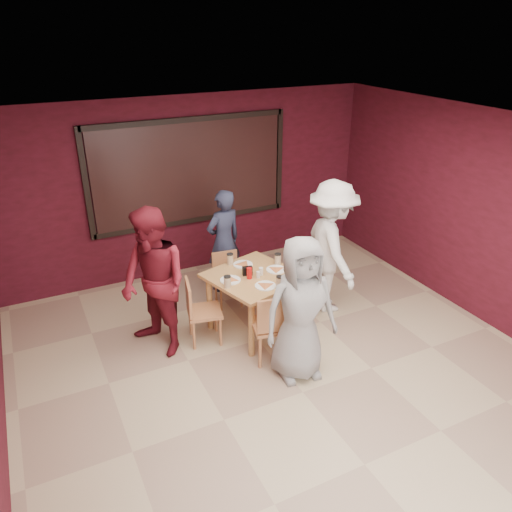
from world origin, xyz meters
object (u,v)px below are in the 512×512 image
chair_left (199,308)px  diner_right (332,247)px  diner_front (300,309)px  diner_left (154,284)px  diner_back (224,241)px  chair_back (227,275)px  dining_table (254,282)px  chair_right (299,280)px  chair_front (273,324)px

chair_left → diner_right: (1.96, -0.01, 0.45)m
diner_front → diner_left: 1.77m
diner_back → diner_left: size_ratio=0.85×
chair_back → diner_right: 1.55m
chair_left → dining_table: bearing=-4.8°
chair_back → chair_right: chair_right is taller
chair_right → diner_left: diner_left is taller
dining_table → diner_left: diner_left is taller
chair_left → chair_right: bearing=-0.7°
diner_back → dining_table: bearing=73.4°
chair_right → diner_right: bearing=0.7°
dining_table → diner_left: bearing=174.1°
dining_table → diner_back: 1.22m
diner_left → diner_right: size_ratio=0.99×
dining_table → diner_back: (0.10, 1.21, 0.08)m
diner_front → diner_back: 2.27m
chair_front → chair_left: bearing=129.7°
diner_front → chair_right: bearing=66.5°
dining_table → diner_right: diner_right is taller
chair_front → chair_back: size_ratio=1.21×
chair_right → diner_front: (-0.66, -1.10, 0.32)m
chair_right → diner_left: size_ratio=0.52×
chair_back → diner_front: bearing=-87.1°
chair_left → diner_right: bearing=-0.4°
diner_front → chair_back: bearing=100.3°
chair_front → diner_right: size_ratio=0.50×
chair_front → chair_back: (0.07, 1.54, -0.09)m
dining_table → diner_left: 1.28m
diner_left → diner_back: bearing=107.5°
chair_back → diner_front: diner_front is taller
dining_table → chair_front: size_ratio=1.37×
chair_front → chair_right: chair_right is taller
chair_left → diner_left: bearing=172.5°
diner_right → chair_left: bearing=100.3°
diner_right → chair_back: bearing=69.0°
diner_back → diner_front: bearing=77.2°
chair_front → diner_front: (0.16, -0.34, 0.34)m
chair_left → diner_front: bearing=-54.1°
chair_back → diner_back: size_ratio=0.49×
dining_table → diner_front: bearing=-86.6°
dining_table → chair_right: dining_table is taller
chair_right → diner_right: size_ratio=0.51×
chair_front → diner_back: (0.20, 1.93, 0.27)m
dining_table → diner_back: size_ratio=0.81×
chair_back → chair_right: (0.75, -0.78, 0.11)m
chair_front → dining_table: bearing=82.3°
dining_table → chair_front: dining_table is taller
chair_left → diner_front: size_ratio=0.50×
dining_table → diner_left: size_ratio=0.69×
chair_left → diner_back: 1.46m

